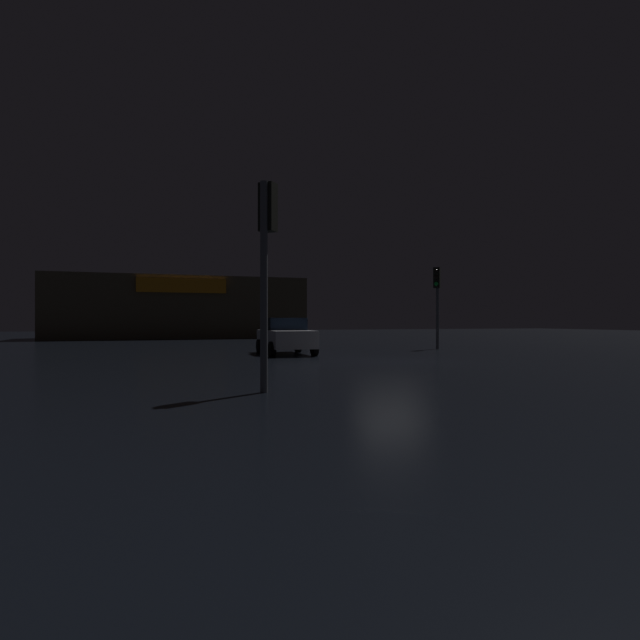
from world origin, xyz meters
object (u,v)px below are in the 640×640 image
traffic_signal_opposite (437,291)px  car_near (286,336)px  traffic_signal_main (266,245)px  store_building (179,308)px

traffic_signal_opposite → car_near: traffic_signal_opposite is taller
traffic_signal_main → car_near: 11.97m
traffic_signal_main → car_near: size_ratio=1.09×
car_near → traffic_signal_main: bearing=-107.0°
store_building → traffic_signal_main: store_building is taller
traffic_signal_opposite → car_near: bearing=-170.2°
traffic_signal_main → car_near: bearing=73.0°
traffic_signal_main → traffic_signal_opposite: (11.75, 12.69, -0.06)m
store_building → car_near: 23.40m
store_building → car_near: bearing=-82.8°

